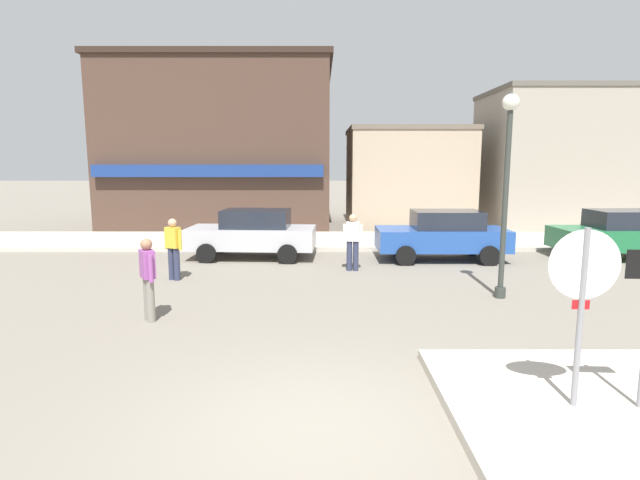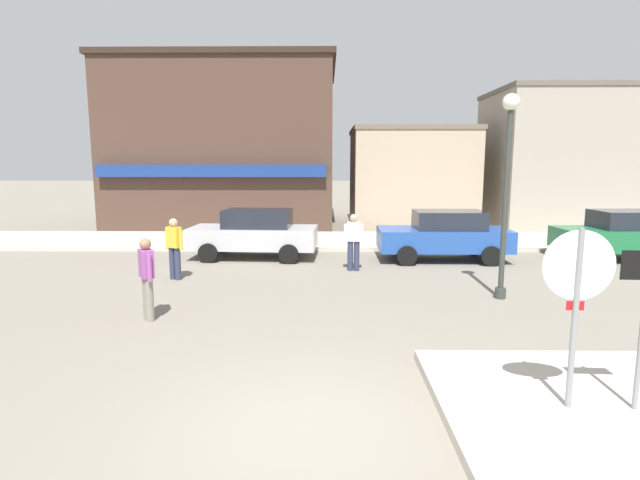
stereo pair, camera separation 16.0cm
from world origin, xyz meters
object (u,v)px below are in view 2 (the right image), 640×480
(stop_sign, at_px, (576,295))
(pedestrian_kerb_side, at_px, (147,276))
(parked_car_third, at_px, (625,234))
(parked_car_second, at_px, (444,235))
(pedestrian_crossing_near, at_px, (174,247))
(lamp_post, at_px, (508,166))
(pedestrian_crossing_far, at_px, (354,240))
(parked_car_nearest, at_px, (255,233))

(stop_sign, xyz_separation_m, pedestrian_kerb_side, (-6.34, 3.69, -0.65))
(parked_car_third, xyz_separation_m, pedestrian_kerb_side, (-12.80, -6.24, 0.06))
(parked_car_second, height_order, pedestrian_crossing_near, pedestrian_crossing_near)
(lamp_post, distance_m, pedestrian_crossing_far, 4.76)
(stop_sign, height_order, parked_car_third, stop_sign)
(stop_sign, distance_m, pedestrian_kerb_side, 7.37)
(parked_car_nearest, distance_m, pedestrian_kerb_side, 6.51)
(pedestrian_crossing_far, height_order, pedestrian_kerb_side, same)
(lamp_post, relative_size, parked_car_second, 1.13)
(parked_car_second, distance_m, pedestrian_crossing_near, 8.09)
(pedestrian_crossing_far, bearing_deg, parked_car_second, 27.97)
(parked_car_second, xyz_separation_m, pedestrian_kerb_side, (-7.13, -6.09, 0.06))
(stop_sign, bearing_deg, parked_car_second, 85.40)
(stop_sign, relative_size, parked_car_second, 0.57)
(lamp_post, bearing_deg, pedestrian_crossing_near, 167.58)
(parked_car_third, bearing_deg, lamp_post, -139.81)
(lamp_post, relative_size, pedestrian_crossing_far, 2.82)
(stop_sign, distance_m, lamp_post, 5.65)
(stop_sign, height_order, lamp_post, lamp_post)
(pedestrian_kerb_side, bearing_deg, pedestrian_crossing_far, 47.15)
(parked_car_second, bearing_deg, parked_car_third, 1.54)
(lamp_post, distance_m, parked_car_nearest, 8.12)
(pedestrian_crossing_far, bearing_deg, parked_car_nearest, 148.61)
(pedestrian_crossing_far, xyz_separation_m, pedestrian_kerb_side, (-4.22, -4.54, 0.00))
(stop_sign, relative_size, parked_car_third, 0.57)
(lamp_post, xyz_separation_m, parked_car_second, (-0.25, 4.42, -2.15))
(lamp_post, distance_m, pedestrian_crossing_near, 8.34)
(lamp_post, height_order, parked_car_nearest, lamp_post)
(pedestrian_kerb_side, bearing_deg, stop_sign, -30.23)
(pedestrian_crossing_near, relative_size, pedestrian_crossing_far, 1.00)
(parked_car_third, height_order, pedestrian_kerb_side, pedestrian_kerb_side)
(parked_car_nearest, relative_size, pedestrian_crossing_far, 2.54)
(stop_sign, distance_m, pedestrian_crossing_far, 8.53)
(parked_car_nearest, height_order, pedestrian_crossing_far, pedestrian_crossing_far)
(pedestrian_crossing_near, xyz_separation_m, pedestrian_kerb_side, (0.50, -3.40, 0.00))
(parked_car_third, bearing_deg, parked_car_nearest, 179.17)
(parked_car_nearest, relative_size, parked_car_third, 1.01)
(parked_car_third, distance_m, pedestrian_crossing_near, 13.60)
(parked_car_nearest, relative_size, pedestrian_crossing_near, 2.54)
(parked_car_nearest, height_order, parked_car_second, same)
(pedestrian_crossing_near, height_order, pedestrian_crossing_far, same)
(pedestrian_crossing_near, bearing_deg, pedestrian_kerb_side, -81.57)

